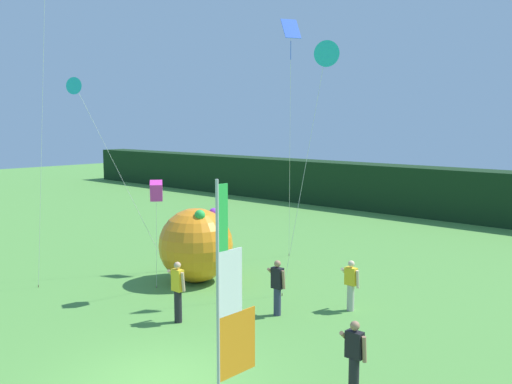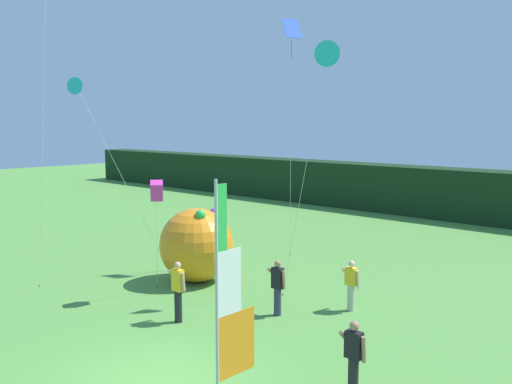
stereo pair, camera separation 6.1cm
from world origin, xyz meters
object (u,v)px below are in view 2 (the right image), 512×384
person_far_left (354,358)px  inflatable_balloon (196,245)px  kite_cyan_delta_2 (326,54)px  kite_cyan_delta_3 (77,88)px  person_near_banner (351,284)px  person_far_right (278,286)px  kite_magenta_box_5 (157,191)px  person_mid_field (178,290)px  kite_blue_diamond_4 (292,43)px  banner_flag (228,307)px

person_far_left → inflatable_balloon: bearing=158.5°
kite_cyan_delta_2 → kite_cyan_delta_3: bearing=-151.9°
person_near_banner → inflatable_balloon: (-5.86, -1.09, 0.51)m
person_far_left → person_far_right: (-4.49, 2.80, -0.00)m
kite_cyan_delta_2 → kite_magenta_box_5: bearing=-134.8°
person_near_banner → person_far_left: size_ratio=0.93×
kite_cyan_delta_2 → kite_cyan_delta_3: 8.89m
kite_cyan_delta_3 → inflatable_balloon: bearing=36.6°
person_near_banner → kite_magenta_box_5: bearing=-148.1°
kite_cyan_delta_3 → kite_magenta_box_5: kite_cyan_delta_3 is taller
person_far_right → kite_cyan_delta_2: bearing=92.3°
person_mid_field → person_far_left: bearing=-3.8°
person_mid_field → kite_cyan_delta_3: size_ratio=0.24×
person_near_banner → person_mid_field: size_ratio=0.88×
person_far_right → inflatable_balloon: (-4.50, 0.75, 0.45)m
person_mid_field → kite_blue_diamond_4: kite_blue_diamond_4 is taller
person_near_banner → inflatable_balloon: size_ratio=0.58×
kite_cyan_delta_3 → kite_blue_diamond_4: kite_blue_diamond_4 is taller
person_far_left → kite_magenta_box_5: kite_magenta_box_5 is taller
person_far_right → kite_cyan_delta_3: bearing=-167.3°
banner_flag → person_mid_field: bearing=150.7°
banner_flag → kite_blue_diamond_4: 13.73m
person_near_banner → kite_cyan_delta_3: (-9.27, -3.62, 6.10)m
banner_flag → kite_magenta_box_5: banner_flag is taller
banner_flag → kite_cyan_delta_2: 9.91m
kite_cyan_delta_2 → person_mid_field: bearing=-108.6°
banner_flag → kite_cyan_delta_2: kite_cyan_delta_2 is taller
person_far_left → kite_cyan_delta_3: bearing=175.3°
person_mid_field → kite_magenta_box_5: kite_magenta_box_5 is taller
person_near_banner → person_mid_field: person_mid_field is taller
person_far_left → kite_blue_diamond_4: bearing=136.3°
person_mid_field → banner_flag: bearing=-29.3°
person_near_banner → kite_cyan_delta_2: bearing=159.7°
inflatable_balloon → kite_magenta_box_5: bearing=-74.0°
inflatable_balloon → kite_cyan_delta_2: (4.40, 1.63, 6.48)m
person_far_right → person_mid_field: bearing=-125.5°
person_far_left → inflatable_balloon: size_ratio=0.62×
person_near_banner → kite_magenta_box_5: kite_magenta_box_5 is taller
kite_cyan_delta_2 → person_far_right: bearing=-87.7°
person_mid_field → person_far_left: (6.19, -0.42, -0.06)m
person_near_banner → person_mid_field: (-3.06, -4.22, 0.12)m
person_far_right → kite_cyan_delta_3: kite_cyan_delta_3 is taller
banner_flag → person_near_banner: 7.34m
person_mid_field → person_far_left: size_ratio=1.06×
banner_flag → kite_magenta_box_5: 8.09m
banner_flag → inflatable_balloon: (-7.69, 5.88, -0.91)m
banner_flag → inflatable_balloon: 9.73m
inflatable_balloon → kite_cyan_delta_3: bearing=-143.4°
person_far_left → kite_cyan_delta_2: (-4.59, 5.18, 6.93)m
person_near_banner → kite_blue_diamond_4: size_ratio=0.16×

